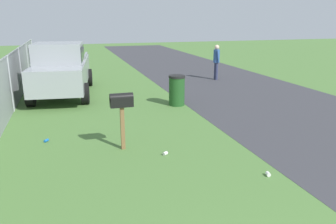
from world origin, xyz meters
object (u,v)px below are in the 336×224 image
object	(u,v)px
mailbox	(122,104)
pedestrian	(216,60)
trash_bin	(177,90)
pickup_truck	(61,68)

from	to	relation	value
mailbox	pedestrian	size ratio (longest dim) A/B	0.79
mailbox	trash_bin	xyz separation A→B (m)	(3.51, -2.49, -0.55)
trash_bin	pedestrian	size ratio (longest dim) A/B	0.62
mailbox	pedestrian	xyz separation A→B (m)	(7.72, -5.94, -0.09)
trash_bin	mailbox	bearing A→B (deg)	144.61
mailbox	pickup_truck	world-z (taller)	pickup_truck
mailbox	trash_bin	world-z (taller)	mailbox
pedestrian	trash_bin	bearing A→B (deg)	-126.62
pickup_truck	pedestrian	distance (m)	7.43
pickup_truck	trash_bin	xyz separation A→B (m)	(-2.72, -3.83, -0.57)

